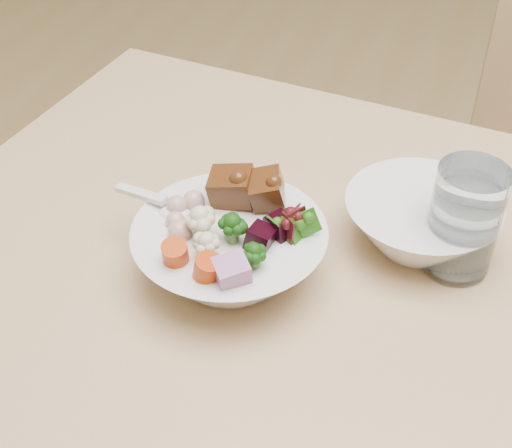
# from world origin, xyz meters

# --- Properties ---
(food_bowl) EXTENTS (0.20, 0.20, 0.11)m
(food_bowl) POSITION_xyz_m (-0.35, -0.12, 0.71)
(food_bowl) COLOR white
(food_bowl) RESTS_ON dining_table
(soup_spoon) EXTENTS (0.10, 0.05, 0.02)m
(soup_spoon) POSITION_xyz_m (-0.42, -0.11, 0.74)
(soup_spoon) COLOR white
(soup_spoon) RESTS_ON food_bowl
(water_glass) EXTENTS (0.07, 0.07, 0.12)m
(water_glass) POSITION_xyz_m (-0.13, -0.03, 0.74)
(water_glass) COLOR white
(water_glass) RESTS_ON dining_table
(side_bowl) EXTENTS (0.16, 0.16, 0.05)m
(side_bowl) POSITION_xyz_m (-0.17, -0.01, 0.71)
(side_bowl) COLOR white
(side_bowl) RESTS_ON dining_table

